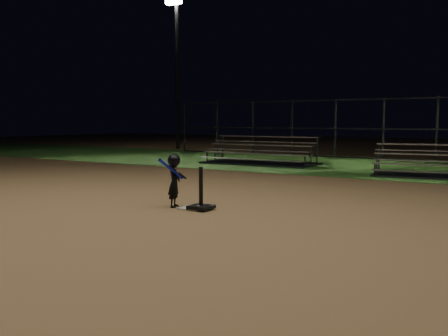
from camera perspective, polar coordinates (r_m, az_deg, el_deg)
ground at (r=8.75m, az=-3.52°, el=-4.78°), size 80.00×80.00×0.00m
grass_strip at (r=17.77m, az=15.72°, el=0.29°), size 60.00×8.00×0.01m
home_plate at (r=8.74m, az=-3.52°, el=-4.70°), size 0.45×0.45×0.02m
batting_tee at (r=8.57m, az=-2.72°, el=-3.92°), size 0.38×0.38×0.74m
child_batter at (r=8.86m, az=-5.88°, el=-1.28°), size 0.40×0.61×0.97m
bleacher_left at (r=17.82m, az=4.23°, el=1.15°), size 4.13×2.06×1.01m
bleacher_right at (r=14.89m, az=24.23°, el=-0.27°), size 3.89×2.30×0.90m
backstop_fence at (r=20.60m, az=18.22°, el=4.38°), size 20.08×0.08×2.50m
light_pole_left at (r=27.97m, az=-5.62°, el=12.45°), size 0.90×0.53×8.30m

